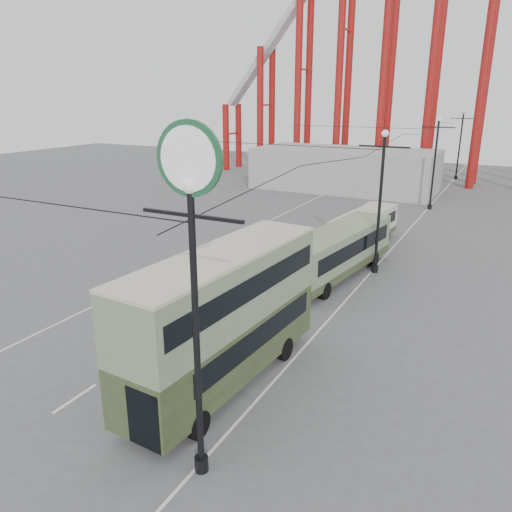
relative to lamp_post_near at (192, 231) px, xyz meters
The scene contains 11 objects.
ground 10.11m from the lamp_post_near, 151.82° to the left, with size 160.00×160.00×0.00m, color #545457.
road_markings 24.87m from the lamp_post_near, 105.88° to the left, with size 12.52×120.00×0.01m.
lamp_post_near is the anchor object (origin of this frame).
lamp_post_mid 21.24m from the lamp_post_near, 90.00° to the left, with size 3.20×0.44×9.32m.
lamp_post_far 43.12m from the lamp_post_near, 90.00° to the left, with size 3.20×0.44×9.32m.
lamp_post_distant 65.08m from the lamp_post_near, 90.00° to the left, with size 3.20×0.44×9.32m.
fairground_shed 51.61m from the lamp_post_near, 103.06° to the left, with size 22.00×10.00×5.00m, color #979792.
double_decker_bus 6.94m from the lamp_post_near, 112.29° to the left, with size 3.36×10.69×5.66m.
single_decker_green 20.02m from the lamp_post_near, 96.00° to the left, with size 4.11×11.57×3.20m.
single_decker_cream 27.39m from the lamp_post_near, 95.11° to the left, with size 3.18×9.01×2.74m.
pedestrian 16.87m from the lamp_post_near, 115.46° to the left, with size 0.58×0.38×1.58m, color #212227.
Camera 1 is at (13.13, -13.71, 11.37)m, focal length 35.00 mm.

